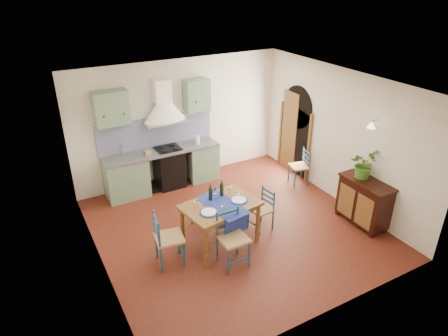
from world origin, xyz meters
The scene contains 13 objects.
floor centered at (0.00, 0.00, 0.00)m, with size 5.00×5.00×0.00m, color #44180E.
back_wall centered at (-0.47, 2.29, 1.05)m, with size 5.00×0.96×2.80m.
right_wall centered at (2.50, 0.28, 1.34)m, with size 0.26×5.00×2.80m.
left_wall centered at (-2.50, 0.00, 1.40)m, with size 0.04×5.00×2.80m, color silver.
ceiling centered at (0.00, 0.00, 2.80)m, with size 5.00×5.00×0.01m, color white.
dining_table centered at (-0.46, -0.31, 0.73)m, with size 1.42×1.11×1.15m.
chair_near centered at (-0.56, -0.87, 0.51)m, with size 0.46×0.46×0.98m.
chair_far centered at (-0.45, 0.37, 0.42)m, with size 0.50×0.50×0.82m.
chair_left centered at (-1.51, -0.37, 0.50)m, with size 0.52×0.52×0.97m.
chair_right centered at (0.45, -0.27, 0.43)m, with size 0.43×0.43×0.83m.
chair_spare centered at (2.23, 0.83, 0.43)m, with size 0.46×0.46×0.83m.
sideboard centered at (2.26, -1.07, 0.51)m, with size 0.50×1.05×0.94m.
potted_plant centered at (2.28, -0.89, 1.22)m, with size 0.51×0.44×0.56m, color #407122.
Camera 1 is at (-3.28, -5.54, 4.50)m, focal length 32.00 mm.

